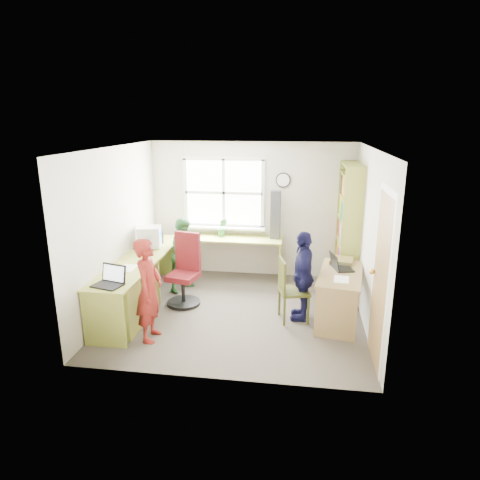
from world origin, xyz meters
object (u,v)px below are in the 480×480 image
(crt_monitor, at_px, (149,237))
(laptop_right, at_px, (339,265))
(potted_plant, at_px, (222,227))
(person_red, at_px, (149,290))
(person_green, at_px, (185,254))
(cd_tower, at_px, (275,215))
(l_desk, at_px, (145,286))
(laptop_left, at_px, (110,280))
(person_navy, at_px, (303,276))
(bookshelf, at_px, (348,231))
(right_desk, at_px, (340,286))
(wooden_chair, at_px, (289,287))
(swivel_chair, at_px, (185,274))

(crt_monitor, height_order, laptop_right, crt_monitor)
(potted_plant, height_order, person_red, person_red)
(person_green, bearing_deg, potted_plant, -7.67)
(laptop_right, bearing_deg, cd_tower, 21.61)
(l_desk, bearing_deg, laptop_left, -104.15)
(laptop_left, xyz_separation_m, person_navy, (2.42, 0.94, -0.16))
(bookshelf, distance_m, person_red, 3.40)
(bookshelf, distance_m, person_navy, 1.47)
(l_desk, xyz_separation_m, bookshelf, (2.96, 1.47, 0.55))
(laptop_left, distance_m, laptop_right, 3.13)
(right_desk, relative_size, cd_tower, 1.55)
(cd_tower, xyz_separation_m, person_green, (-1.43, -0.73, -0.56))
(cd_tower, relative_size, person_red, 0.62)
(right_desk, xyz_separation_m, cd_tower, (-1.02, 1.52, 0.65))
(right_desk, xyz_separation_m, crt_monitor, (-3.00, 0.66, 0.41))
(potted_plant, bearing_deg, person_red, -101.91)
(bookshelf, distance_m, potted_plant, 2.17)
(laptop_right, height_order, person_navy, person_navy)
(wooden_chair, distance_m, potted_plant, 2.08)
(laptop_right, distance_m, person_red, 2.66)
(cd_tower, height_order, person_red, cd_tower)
(l_desk, relative_size, cd_tower, 3.51)
(crt_monitor, bearing_deg, swivel_chair, -41.50)
(bookshelf, bearing_deg, crt_monitor, -170.34)
(swivel_chair, xyz_separation_m, person_red, (-0.15, -1.16, 0.20))
(swivel_chair, bearing_deg, laptop_left, -105.35)
(bookshelf, distance_m, swivel_chair, 2.73)
(wooden_chair, distance_m, person_green, 1.97)
(swivel_chair, bearing_deg, laptop_right, 9.00)
(laptop_left, xyz_separation_m, person_green, (0.49, 1.76, -0.19))
(potted_plant, relative_size, person_navy, 0.25)
(crt_monitor, bearing_deg, bookshelf, -1.75)
(swivel_chair, height_order, laptop_left, swivel_chair)
(swivel_chair, height_order, person_red, person_red)
(bookshelf, height_order, person_green, bookshelf)
(cd_tower, relative_size, potted_plant, 2.55)
(person_navy, bearing_deg, wooden_chair, -63.20)
(right_desk, bearing_deg, crt_monitor, 176.32)
(bookshelf, height_order, laptop_left, bookshelf)
(right_desk, distance_m, crt_monitor, 3.10)
(l_desk, xyz_separation_m, person_navy, (2.24, 0.24, 0.19))
(wooden_chair, xyz_separation_m, laptop_left, (-2.24, -0.85, 0.31))
(right_desk, xyz_separation_m, person_green, (-2.45, 0.80, 0.10))
(l_desk, xyz_separation_m, laptop_left, (-0.18, -0.70, 0.35))
(person_red, bearing_deg, laptop_right, -67.34)
(bookshelf, bearing_deg, person_green, -171.12)
(person_red, bearing_deg, l_desk, 24.95)
(wooden_chair, bearing_deg, l_desk, 169.13)
(right_desk, bearing_deg, person_navy, -168.75)
(bookshelf, bearing_deg, person_red, -141.54)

